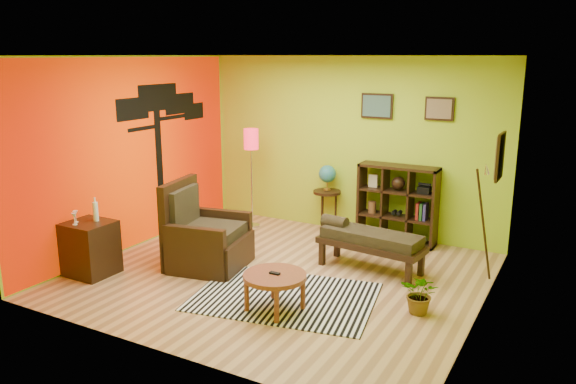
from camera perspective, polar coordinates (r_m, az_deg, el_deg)
The scene contains 11 objects.
ground at distance 7.44m, azimuth -0.83°, elevation -8.42°, with size 5.00×5.00×0.00m, color tan.
room_shell at distance 7.02m, azimuth -1.48°, elevation 5.50°, with size 5.04×4.54×2.82m.
zebra_rug at distance 6.80m, azimuth -0.33°, elevation -10.57°, with size 2.11×1.49×0.01m, color white.
coffee_table at distance 6.32m, azimuth -1.35°, elevation -8.84°, with size 0.71×0.71×0.46m.
armchair at distance 7.72m, azimuth -8.51°, elevation -4.92°, with size 1.12×1.12×1.17m.
side_cabinet at distance 7.80m, azimuth -19.48°, elevation -5.37°, with size 0.60×0.54×1.02m.
floor_lamp at distance 9.18m, azimuth -3.76°, elevation 4.49°, with size 0.25×0.25×1.65m.
globe_table at distance 9.06m, azimuth 4.01°, elevation 1.08°, with size 0.45×0.45×1.09m.
cube_shelf at distance 8.68m, azimuth 11.12°, elevation -1.24°, with size 1.20×0.35×1.20m.
bench at distance 7.56m, azimuth 8.16°, elevation -4.78°, with size 1.48×0.66×0.66m.
potted_plant at distance 6.51m, azimuth 13.32°, elevation -10.43°, with size 0.42×0.47×0.36m, color #26661E.
Camera 1 is at (3.41, -5.98, 2.81)m, focal length 35.00 mm.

